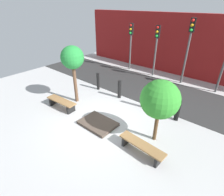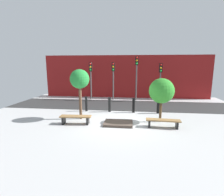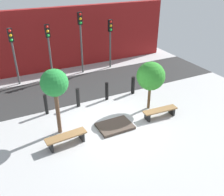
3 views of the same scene
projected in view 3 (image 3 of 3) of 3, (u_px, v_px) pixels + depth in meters
ground_plane at (113, 125)px, 11.59m from camera, size 18.00×18.00×0.00m
road_strip at (79, 87)px, 15.09m from camera, size 18.00×3.74×0.01m
building_facade at (59, 39)px, 16.98m from camera, size 16.20×0.50×4.15m
bench_left at (66, 138)px, 10.16m from camera, size 1.73×0.57×0.46m
bench_right at (160, 111)px, 12.02m from camera, size 1.77×0.54×0.43m
planter_bed at (115, 126)px, 11.37m from camera, size 1.56×1.12×0.13m
tree_behind_left_bench at (54, 84)px, 9.97m from camera, size 1.13×1.13×2.97m
tree_behind_right_bench at (151, 76)px, 12.09m from camera, size 1.40×1.40×2.49m
bollard_far_left at (46, 104)px, 12.19m from camera, size 0.17×0.17×1.05m
bollard_left at (78, 97)px, 12.85m from camera, size 0.19×0.19×1.02m
bollard_center at (107, 91)px, 13.51m from camera, size 0.18×0.18×1.00m
bollard_right at (133, 85)px, 14.16m from camera, size 0.21×0.21×1.00m
traffic_light_west at (13, 47)px, 14.41m from camera, size 0.28×0.27×3.42m
traffic_light_mid_west at (49, 42)px, 15.24m from camera, size 0.28×0.27×3.44m
traffic_light_mid_east at (81, 32)px, 15.91m from camera, size 0.28×0.27×3.98m
traffic_light_east at (110, 35)px, 16.93m from camera, size 0.28×0.27×3.35m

